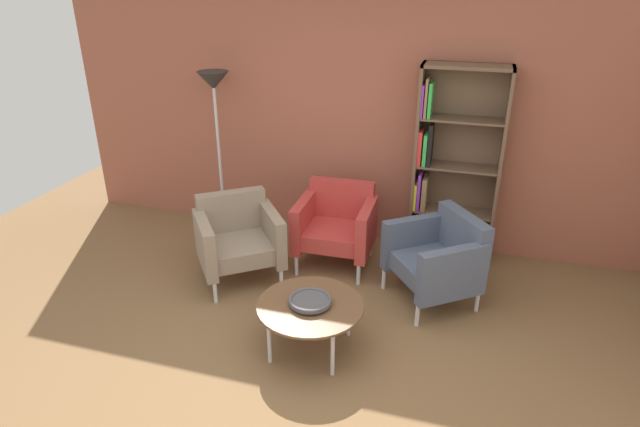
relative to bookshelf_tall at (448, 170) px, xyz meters
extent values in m
plane|color=brown|center=(-0.90, -2.25, -0.90)|extent=(8.32, 8.32, 0.00)
cube|color=#9E5642|center=(-0.90, 0.21, 0.55)|extent=(6.40, 0.12, 2.90)
cube|color=brown|center=(-0.31, -0.02, 0.05)|extent=(0.03, 0.30, 1.90)
cube|color=brown|center=(0.46, -0.02, 0.05)|extent=(0.03, 0.30, 1.90)
cube|color=brown|center=(0.08, -0.02, 0.98)|extent=(0.80, 0.30, 0.03)
cube|color=brown|center=(0.08, -0.02, -0.89)|extent=(0.80, 0.30, 0.03)
cube|color=brown|center=(0.08, 0.12, 0.05)|extent=(0.80, 0.02, 1.90)
cube|color=brown|center=(0.08, -0.02, -0.41)|extent=(0.76, 0.28, 0.02)
cube|color=brown|center=(0.08, -0.02, 0.05)|extent=(0.76, 0.28, 0.02)
cube|color=brown|center=(0.08, -0.02, 0.51)|extent=(0.76, 0.28, 0.02)
cube|color=white|center=(-0.27, -0.06, -0.68)|extent=(0.04, 0.20, 0.35)
cube|color=red|center=(-0.23, -0.04, -0.65)|extent=(0.03, 0.24, 0.41)
cube|color=green|center=(-0.19, -0.06, -0.66)|extent=(0.04, 0.20, 0.40)
cube|color=red|center=(-0.14, -0.06, -0.69)|extent=(0.04, 0.20, 0.35)
cube|color=yellow|center=(-0.28, -0.05, -0.27)|extent=(0.03, 0.21, 0.26)
cube|color=purple|center=(-0.25, -0.07, -0.22)|extent=(0.03, 0.19, 0.37)
cube|color=olive|center=(-0.20, -0.04, -0.24)|extent=(0.04, 0.24, 0.32)
cube|color=red|center=(-0.27, -0.07, 0.23)|extent=(0.04, 0.17, 0.33)
cube|color=green|center=(-0.22, -0.06, 0.21)|extent=(0.03, 0.19, 0.30)
cube|color=black|center=(-0.18, -0.05, 0.26)|extent=(0.04, 0.22, 0.40)
cube|color=purple|center=(-0.28, -0.07, 0.67)|extent=(0.02, 0.19, 0.30)
cube|color=olive|center=(-0.25, -0.04, 0.70)|extent=(0.02, 0.24, 0.36)
cube|color=green|center=(-0.22, -0.06, 0.68)|extent=(0.03, 0.20, 0.32)
cylinder|color=brown|center=(-0.82, -1.83, -0.51)|extent=(0.80, 0.80, 0.02)
cylinder|color=silver|center=(-1.06, -2.07, -0.71)|extent=(0.03, 0.03, 0.38)
cylinder|color=silver|center=(-0.58, -2.07, -0.71)|extent=(0.03, 0.03, 0.38)
cylinder|color=silver|center=(-1.06, -1.59, -0.71)|extent=(0.03, 0.03, 0.38)
cylinder|color=silver|center=(-0.58, -1.59, -0.71)|extent=(0.03, 0.03, 0.38)
cylinder|color=#4C4C51|center=(-0.82, -1.83, -0.49)|extent=(0.13, 0.13, 0.02)
cylinder|color=#4C4C51|center=(-0.82, -1.83, -0.47)|extent=(0.32, 0.32, 0.02)
torus|color=#4C4C51|center=(-0.82, -1.83, -0.46)|extent=(0.32, 0.32, 0.02)
cube|color=#4C566B|center=(0.00, -0.89, -0.58)|extent=(0.85, 0.86, 0.16)
cube|color=#4C566B|center=(0.21, -0.72, -0.31)|extent=(0.48, 0.58, 0.38)
cube|color=#4C566B|center=(-0.21, -0.65, -0.47)|extent=(0.55, 0.45, 0.46)
cube|color=#4C566B|center=(0.17, -1.15, -0.47)|extent=(0.55, 0.45, 0.46)
cylinder|color=silver|center=(-0.43, -0.84, -0.78)|extent=(0.04, 0.04, 0.24)
cylinder|color=silver|center=(-0.07, -1.31, -0.78)|extent=(0.04, 0.04, 0.24)
cylinder|color=silver|center=(0.03, -0.48, -0.78)|extent=(0.04, 0.04, 0.24)
cylinder|color=silver|center=(0.39, -0.96, -0.78)|extent=(0.04, 0.04, 0.24)
cube|color=#B73833|center=(-0.98, -0.52, -0.58)|extent=(0.65, 0.59, 0.16)
cube|color=#B73833|center=(-0.98, -0.25, -0.31)|extent=(0.64, 0.13, 0.38)
cube|color=#B73833|center=(-1.28, -0.55, -0.47)|extent=(0.11, 0.62, 0.46)
cube|color=#B73833|center=(-0.66, -0.54, -0.47)|extent=(0.11, 0.62, 0.46)
cylinder|color=silver|center=(-1.27, -0.84, -0.78)|extent=(0.04, 0.04, 0.24)
cylinder|color=silver|center=(-0.67, -0.83, -0.78)|extent=(0.04, 0.04, 0.24)
cylinder|color=silver|center=(-1.28, -0.26, -0.78)|extent=(0.04, 0.04, 0.24)
cylinder|color=silver|center=(-0.68, -0.25, -0.78)|extent=(0.04, 0.04, 0.24)
cube|color=gray|center=(-1.74, -1.05, -0.58)|extent=(0.86, 0.85, 0.16)
cube|color=gray|center=(-1.91, -0.84, -0.31)|extent=(0.58, 0.48, 0.38)
cube|color=gray|center=(-1.98, -1.25, -0.47)|extent=(0.45, 0.55, 0.46)
cube|color=gray|center=(-1.48, -0.88, -0.47)|extent=(0.45, 0.55, 0.46)
cylinder|color=silver|center=(-1.80, -1.48, -0.78)|extent=(0.04, 0.04, 0.24)
cylinder|color=silver|center=(-1.32, -1.12, -0.78)|extent=(0.04, 0.04, 0.24)
cylinder|color=silver|center=(-2.15, -1.02, -0.78)|extent=(0.04, 0.04, 0.24)
cylinder|color=silver|center=(-1.67, -0.65, -0.78)|extent=(0.04, 0.04, 0.24)
cylinder|color=silver|center=(-2.35, -0.14, -0.89)|extent=(0.28, 0.28, 0.02)
cylinder|color=silver|center=(-2.35, -0.14, -0.05)|extent=(0.03, 0.03, 1.65)
cone|color=#2D2D2D|center=(-2.35, -0.14, 0.75)|extent=(0.32, 0.32, 0.18)
camera|label=1|loc=(0.20, -5.00, 1.77)|focal=30.07mm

